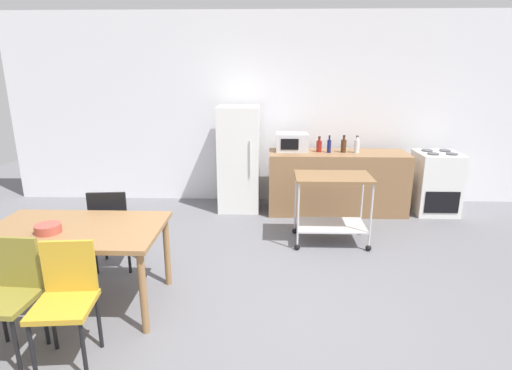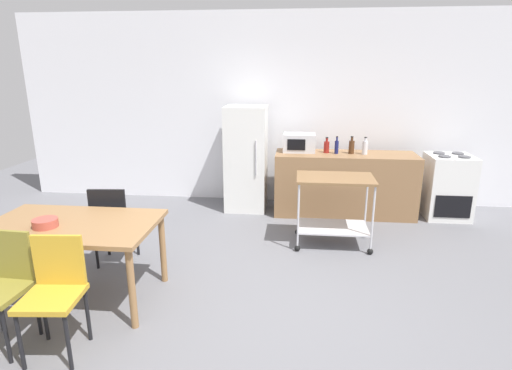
# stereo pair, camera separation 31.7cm
# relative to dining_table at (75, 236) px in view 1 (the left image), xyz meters

# --- Properties ---
(ground_plane) EXTENTS (12.00, 12.00, 0.00)m
(ground_plane) POSITION_rel_dining_table_xyz_m (1.78, 0.02, -0.67)
(ground_plane) COLOR slate
(back_wall) EXTENTS (8.40, 0.12, 2.90)m
(back_wall) POSITION_rel_dining_table_xyz_m (1.78, 3.22, 0.78)
(back_wall) COLOR white
(back_wall) RESTS_ON ground_plane
(kitchen_counter) EXTENTS (2.00, 0.64, 0.90)m
(kitchen_counter) POSITION_rel_dining_table_xyz_m (2.68, 2.62, -0.22)
(kitchen_counter) COLOR olive
(kitchen_counter) RESTS_ON ground_plane
(dining_table) EXTENTS (1.50, 0.90, 0.75)m
(dining_table) POSITION_rel_dining_table_xyz_m (0.00, 0.00, 0.00)
(dining_table) COLOR olive
(dining_table) RESTS_ON ground_plane
(chair_mustard) EXTENTS (0.44, 0.44, 0.89)m
(chair_mustard) POSITION_rel_dining_table_xyz_m (0.24, -0.71, -0.15)
(chair_mustard) COLOR gold
(chair_mustard) RESTS_ON ground_plane
(chair_olive) EXTENTS (0.42, 0.42, 0.89)m
(chair_olive) POSITION_rel_dining_table_xyz_m (-0.21, -0.66, -0.15)
(chair_olive) COLOR olive
(chair_olive) RESTS_ON ground_plane
(chair_black) EXTENTS (0.44, 0.44, 0.89)m
(chair_black) POSITION_rel_dining_table_xyz_m (0.05, 0.70, -0.15)
(chair_black) COLOR black
(chair_black) RESTS_ON ground_plane
(stove_oven) EXTENTS (0.60, 0.61, 0.92)m
(stove_oven) POSITION_rel_dining_table_xyz_m (4.13, 2.64, -0.22)
(stove_oven) COLOR white
(stove_oven) RESTS_ON ground_plane
(refrigerator) EXTENTS (0.60, 0.63, 1.55)m
(refrigerator) POSITION_rel_dining_table_xyz_m (1.23, 2.72, 0.10)
(refrigerator) COLOR white
(refrigerator) RESTS_ON ground_plane
(kitchen_cart) EXTENTS (0.91, 0.57, 0.85)m
(kitchen_cart) POSITION_rel_dining_table_xyz_m (2.44, 1.48, -0.10)
(kitchen_cart) COLOR brown
(kitchen_cart) RESTS_ON ground_plane
(microwave) EXTENTS (0.46, 0.35, 0.26)m
(microwave) POSITION_rel_dining_table_xyz_m (2.01, 2.71, 0.36)
(microwave) COLOR silver
(microwave) RESTS_ON kitchen_counter
(bottle_vinegar) EXTENTS (0.08, 0.08, 0.22)m
(bottle_vinegar) POSITION_rel_dining_table_xyz_m (2.40, 2.66, 0.32)
(bottle_vinegar) COLOR maroon
(bottle_vinegar) RESTS_ON kitchen_counter
(bottle_sesame_oil) EXTENTS (0.06, 0.06, 0.25)m
(bottle_sesame_oil) POSITION_rel_dining_table_xyz_m (2.54, 2.61, 0.33)
(bottle_sesame_oil) COLOR navy
(bottle_sesame_oil) RESTS_ON kitchen_counter
(bottle_wine) EXTENTS (0.08, 0.08, 0.25)m
(bottle_wine) POSITION_rel_dining_table_xyz_m (2.75, 2.63, 0.33)
(bottle_wine) COLOR #4C2D19
(bottle_wine) RESTS_ON kitchen_counter
(bottle_soda) EXTENTS (0.08, 0.08, 0.25)m
(bottle_soda) POSITION_rel_dining_table_xyz_m (2.94, 2.60, 0.33)
(bottle_soda) COLOR silver
(bottle_soda) RESTS_ON kitchen_counter
(fruit_bowl) EXTENTS (0.21, 0.21, 0.07)m
(fruit_bowl) POSITION_rel_dining_table_xyz_m (-0.16, -0.12, 0.12)
(fruit_bowl) COLOR #B24C3F
(fruit_bowl) RESTS_ON dining_table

